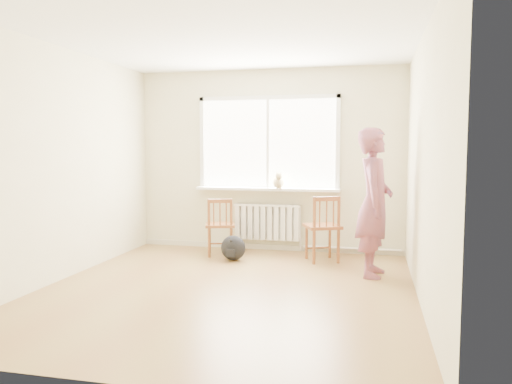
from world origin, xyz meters
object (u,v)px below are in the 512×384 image
Objects in this scene: chair_right at (323,229)px; backpack at (233,248)px; cat at (279,181)px; person at (374,202)px; chair_left at (220,227)px.

chair_right reaches higher than backpack.
backpack is at bearing -140.85° from cat.
backpack is at bearing 82.45° from person.
cat is (-1.36, 1.05, 0.16)m from person.
person is 4.73× the size of cat.
chair_right is 2.63× the size of backpack.
chair_right is 1.26m from backpack.
chair_left is at bearing -165.03° from cat.
cat is at bearing -169.55° from chair_left.
person is at bearing -50.17° from cat.
person is (0.66, -0.60, 0.43)m from chair_right.
chair_left is 0.47× the size of person.
person reaches higher than chair_left.
chair_left reaches higher than backpack.
chair_left is at bearing -26.17° from chair_right.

